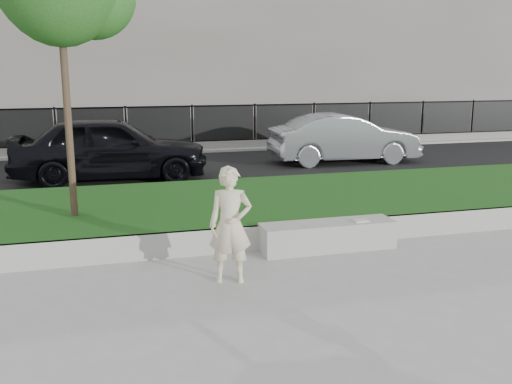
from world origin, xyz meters
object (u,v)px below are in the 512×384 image
object	(u,v)px
man	(230,225)
car_dark	(111,148)
stone_bench	(328,236)
car_silver	(344,138)
book	(360,221)

from	to	relation	value
man	car_dark	xyz separation A→B (m)	(-1.35, 7.56, 0.07)
stone_bench	car_silver	world-z (taller)	car_silver
car_dark	stone_bench	bearing A→B (deg)	-151.18
book	car_dark	bearing A→B (deg)	115.56
stone_bench	car_dark	bearing A→B (deg)	115.41
man	book	xyz separation A→B (m)	(2.31, 0.86, -0.33)
stone_bench	car_silver	size ratio (longest dim) A/B	0.49
stone_bench	car_dark	xyz separation A→B (m)	(-3.14, 6.62, 0.64)
stone_bench	book	size ratio (longest dim) A/B	9.54
book	stone_bench	bearing A→B (deg)	167.36
man	car_silver	world-z (taller)	man
stone_bench	man	distance (m)	2.10
stone_bench	man	xyz separation A→B (m)	(-1.79, -0.94, 0.56)
stone_bench	book	bearing A→B (deg)	-9.58
man	book	size ratio (longest dim) A/B	6.92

